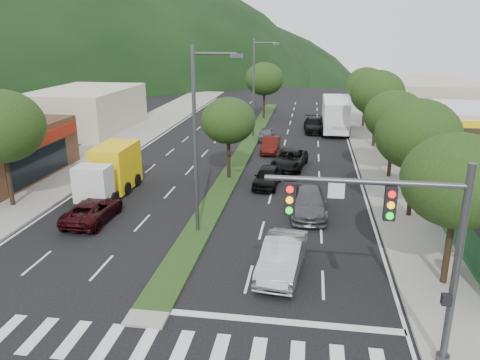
% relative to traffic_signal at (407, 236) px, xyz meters
% --- Properties ---
extents(ground, '(160.00, 160.00, 0.00)m').
position_rel_traffic_signal_xyz_m(ground, '(-9.03, 1.54, -4.65)').
color(ground, black).
rests_on(ground, ground).
extents(sidewalk_right, '(5.00, 90.00, 0.15)m').
position_rel_traffic_signal_xyz_m(sidewalk_right, '(3.47, 26.54, -4.57)').
color(sidewalk_right, gray).
rests_on(sidewalk_right, ground).
extents(sidewalk_left, '(6.00, 90.00, 0.15)m').
position_rel_traffic_signal_xyz_m(sidewalk_left, '(-22.03, 26.54, -4.57)').
color(sidewalk_left, gray).
rests_on(sidewalk_left, ground).
extents(median, '(1.60, 56.00, 0.12)m').
position_rel_traffic_signal_xyz_m(median, '(-9.03, 29.54, -4.59)').
color(median, '#1D3613').
rests_on(median, ground).
extents(crosswalk, '(19.00, 2.20, 0.01)m').
position_rel_traffic_signal_xyz_m(crosswalk, '(-9.03, -0.46, -4.64)').
color(crosswalk, silver).
rests_on(crosswalk, ground).
extents(traffic_signal, '(6.12, 0.40, 7.00)m').
position_rel_traffic_signal_xyz_m(traffic_signal, '(0.00, 0.00, 0.00)').
color(traffic_signal, '#47494C').
rests_on(traffic_signal, ground).
extents(bldg_left_far, '(9.00, 14.00, 4.60)m').
position_rel_traffic_signal_xyz_m(bldg_left_far, '(-28.03, 35.54, -2.35)').
color(bldg_left_far, beige).
rests_on(bldg_left_far, ground).
extents(bldg_right_far, '(10.00, 16.00, 5.20)m').
position_rel_traffic_signal_xyz_m(bldg_right_far, '(10.47, 45.54, -2.05)').
color(bldg_right_far, beige).
rests_on(bldg_right_far, ground).
extents(hill_far, '(176.00, 132.00, 82.00)m').
position_rel_traffic_signal_xyz_m(hill_far, '(-89.03, 111.54, -4.65)').
color(hill_far, black).
rests_on(hill_far, ground).
extents(tree_r_a, '(4.60, 4.60, 6.63)m').
position_rel_traffic_signal_xyz_m(tree_r_a, '(2.97, 5.54, 0.17)').
color(tree_r_a, black).
rests_on(tree_r_a, sidewalk_right).
extents(tree_r_b, '(4.80, 4.80, 6.94)m').
position_rel_traffic_signal_xyz_m(tree_r_b, '(2.97, 13.54, 0.39)').
color(tree_r_b, black).
rests_on(tree_r_b, sidewalk_right).
extents(tree_r_c, '(4.40, 4.40, 6.48)m').
position_rel_traffic_signal_xyz_m(tree_r_c, '(2.97, 21.54, 0.10)').
color(tree_r_c, black).
rests_on(tree_r_c, sidewalk_right).
extents(tree_r_d, '(5.00, 5.00, 7.17)m').
position_rel_traffic_signal_xyz_m(tree_r_d, '(2.97, 31.54, 0.54)').
color(tree_r_d, black).
rests_on(tree_r_d, sidewalk_right).
extents(tree_r_e, '(4.60, 4.60, 6.71)m').
position_rel_traffic_signal_xyz_m(tree_r_e, '(2.97, 41.54, 0.25)').
color(tree_r_e, black).
rests_on(tree_r_e, sidewalk_right).
extents(tree_med_near, '(4.00, 4.00, 6.02)m').
position_rel_traffic_signal_xyz_m(tree_med_near, '(-9.03, 19.54, -0.22)').
color(tree_med_near, black).
rests_on(tree_med_near, median).
extents(tree_med_far, '(4.80, 4.80, 6.94)m').
position_rel_traffic_signal_xyz_m(tree_med_far, '(-9.03, 45.54, 0.36)').
color(tree_med_far, black).
rests_on(tree_med_far, median).
extents(tree_l_a, '(5.20, 5.20, 7.25)m').
position_rel_traffic_signal_xyz_m(tree_l_a, '(-21.53, 11.54, 0.54)').
color(tree_l_a, black).
rests_on(tree_l_a, sidewalk_left).
extents(streetlight_near, '(2.60, 0.25, 10.00)m').
position_rel_traffic_signal_xyz_m(streetlight_near, '(-8.82, 9.54, 0.94)').
color(streetlight_near, '#47494C').
rests_on(streetlight_near, ground).
extents(streetlight_mid, '(2.60, 0.25, 10.00)m').
position_rel_traffic_signal_xyz_m(streetlight_mid, '(-8.82, 34.54, 0.94)').
color(streetlight_mid, '#47494C').
rests_on(streetlight_mid, ground).
extents(sedan_silver, '(2.24, 5.08, 1.62)m').
position_rel_traffic_signal_xyz_m(sedan_silver, '(-4.10, 5.60, -3.83)').
color(sedan_silver, '#B0B3B8').
rests_on(sedan_silver, ground).
extents(suv_maroon, '(2.22, 4.78, 1.33)m').
position_rel_traffic_signal_xyz_m(suv_maroon, '(-15.45, 10.15, -3.98)').
color(suv_maroon, black).
rests_on(suv_maroon, ground).
extents(car_queue_a, '(2.01, 4.32, 1.43)m').
position_rel_traffic_signal_xyz_m(car_queue_a, '(-5.98, 18.15, -3.93)').
color(car_queue_a, black).
rests_on(car_queue_a, ground).
extents(car_queue_b, '(2.31, 5.28, 1.51)m').
position_rel_traffic_signal_xyz_m(car_queue_b, '(-2.98, 13.15, -3.89)').
color(car_queue_b, '#4F4F54').
rests_on(car_queue_b, ground).
extents(car_queue_c, '(1.58, 4.28, 1.40)m').
position_rel_traffic_signal_xyz_m(car_queue_c, '(-6.60, 28.15, -3.95)').
color(car_queue_c, '#420F0B').
rests_on(car_queue_c, ground).
extents(car_queue_d, '(3.08, 5.47, 1.44)m').
position_rel_traffic_signal_xyz_m(car_queue_d, '(-4.62, 23.15, -3.92)').
color(car_queue_d, black).
rests_on(car_queue_d, ground).
extents(car_queue_e, '(1.60, 3.71, 1.25)m').
position_rel_traffic_signal_xyz_m(car_queue_e, '(-7.53, 33.15, -4.02)').
color(car_queue_e, '#55565B').
rests_on(car_queue_e, ground).
extents(car_queue_f, '(2.50, 5.41, 1.53)m').
position_rel_traffic_signal_xyz_m(car_queue_f, '(-2.66, 38.15, -3.88)').
color(car_queue_f, black).
rests_on(car_queue_f, ground).
extents(box_truck, '(2.57, 6.46, 3.17)m').
position_rel_traffic_signal_xyz_m(box_truck, '(-16.38, 15.17, -3.14)').
color(box_truck, silver).
rests_on(box_truck, ground).
extents(motorhome, '(2.99, 9.35, 3.58)m').
position_rel_traffic_signal_xyz_m(motorhome, '(-0.42, 38.80, -2.74)').
color(motorhome, white).
rests_on(motorhome, ground).
extents(a_frame_sign, '(0.69, 0.74, 1.22)m').
position_rel_traffic_signal_xyz_m(a_frame_sign, '(3.51, 6.34, -3.96)').
color(a_frame_sign, tan).
rests_on(a_frame_sign, sidewalk_right).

